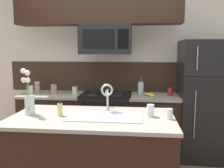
# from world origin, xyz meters

# --- Properties ---
(rear_partition) EXTENTS (5.20, 0.10, 2.60)m
(rear_partition) POSITION_xyz_m (0.30, 1.28, 1.30)
(rear_partition) COLOR silver
(rear_partition) RESTS_ON ground
(splash_band) EXTENTS (3.29, 0.01, 0.48)m
(splash_band) POSITION_xyz_m (0.00, 1.22, 1.15)
(splash_band) COLOR #332319
(splash_band) RESTS_ON rear_partition
(back_counter_left) EXTENTS (0.95, 0.65, 0.91)m
(back_counter_left) POSITION_xyz_m (-0.84, 0.90, 0.46)
(back_counter_left) COLOR black
(back_counter_left) RESTS_ON ground
(back_counter_right) EXTENTS (0.73, 0.65, 0.91)m
(back_counter_right) POSITION_xyz_m (0.73, 0.90, 0.46)
(back_counter_right) COLOR black
(back_counter_right) RESTS_ON ground
(stove_range) EXTENTS (0.76, 0.64, 0.93)m
(stove_range) POSITION_xyz_m (0.00, 0.90, 0.46)
(stove_range) COLOR black
(stove_range) RESTS_ON ground
(microwave) EXTENTS (0.74, 0.40, 0.42)m
(microwave) POSITION_xyz_m (0.00, 0.88, 1.73)
(microwave) COLOR black
(upper_cabinet_band) EXTENTS (2.38, 0.34, 0.60)m
(upper_cabinet_band) POSITION_xyz_m (-0.11, 0.85, 2.24)
(upper_cabinet_band) COLOR black
(refrigerator) EXTENTS (0.79, 0.74, 1.72)m
(refrigerator) POSITION_xyz_m (1.47, 0.92, 0.86)
(refrigerator) COLOR black
(refrigerator) RESTS_ON ground
(storage_jar_tall) EXTENTS (0.11, 0.11, 0.14)m
(storage_jar_tall) POSITION_xyz_m (-1.20, 0.89, 0.98)
(storage_jar_tall) COLOR silver
(storage_jar_tall) RESTS_ON back_counter_left
(storage_jar_medium) EXTENTS (0.08, 0.08, 0.18)m
(storage_jar_medium) POSITION_xyz_m (-1.08, 0.91, 1.00)
(storage_jar_medium) COLOR #997F5B
(storage_jar_medium) RESTS_ON back_counter_left
(storage_jar_short) EXTENTS (0.10, 0.10, 0.17)m
(storage_jar_short) POSITION_xyz_m (-0.82, 0.91, 0.99)
(storage_jar_short) COLOR #997F5B
(storage_jar_short) RESTS_ON back_counter_left
(storage_jar_squat) EXTENTS (0.08, 0.08, 0.13)m
(storage_jar_squat) POSITION_xyz_m (-0.49, 0.91, 0.98)
(storage_jar_squat) COLOR silver
(storage_jar_squat) RESTS_ON back_counter_left
(banana_bunch) EXTENTS (0.19, 0.15, 0.08)m
(banana_bunch) POSITION_xyz_m (0.66, 0.84, 0.93)
(banana_bunch) COLOR yellow
(banana_bunch) RESTS_ON back_counter_right
(french_press) EXTENTS (0.09, 0.09, 0.27)m
(french_press) POSITION_xyz_m (0.52, 0.96, 1.01)
(french_press) COLOR silver
(french_press) RESTS_ON back_counter_right
(coffee_tin) EXTENTS (0.08, 0.08, 0.11)m
(coffee_tin) POSITION_xyz_m (0.95, 0.95, 0.97)
(coffee_tin) COLOR #B22D23
(coffee_tin) RESTS_ON back_counter_right
(island_counter) EXTENTS (1.66, 0.91, 0.91)m
(island_counter) POSITION_xyz_m (0.02, -0.35, 0.46)
(island_counter) COLOR black
(island_counter) RESTS_ON ground
(kitchen_sink) EXTENTS (0.76, 0.44, 0.16)m
(kitchen_sink) POSITION_xyz_m (0.15, -0.35, 0.84)
(kitchen_sink) COLOR #ADAFB5
(kitchen_sink) RESTS_ON island_counter
(sink_faucet) EXTENTS (0.14, 0.14, 0.31)m
(sink_faucet) POSITION_xyz_m (0.15, -0.13, 1.11)
(sink_faucet) COLOR #B7BABF
(sink_faucet) RESTS_ON island_counter
(dish_soap_bottle) EXTENTS (0.06, 0.05, 0.16)m
(dish_soap_bottle) POSITION_xyz_m (-0.30, -0.38, 0.98)
(dish_soap_bottle) COLOR #DBCC75
(dish_soap_bottle) RESTS_ON island_counter
(drinking_glass) EXTENTS (0.07, 0.07, 0.13)m
(drinking_glass) POSITION_xyz_m (0.61, -0.30, 0.97)
(drinking_glass) COLOR silver
(drinking_glass) RESTS_ON island_counter
(spare_glass) EXTENTS (0.06, 0.06, 0.10)m
(spare_glass) POSITION_xyz_m (0.79, -0.38, 0.96)
(spare_glass) COLOR silver
(spare_glass) RESTS_ON island_counter
(flower_vase) EXTENTS (0.15, 0.14, 0.48)m
(flower_vase) POSITION_xyz_m (-0.64, -0.35, 1.07)
(flower_vase) COLOR silver
(flower_vase) RESTS_ON island_counter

